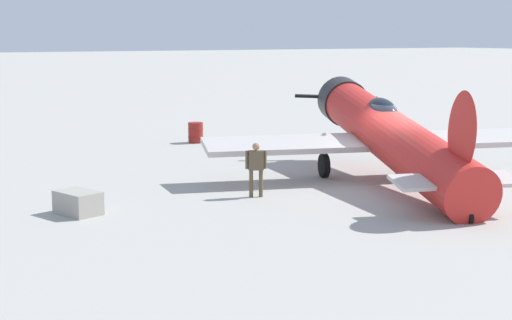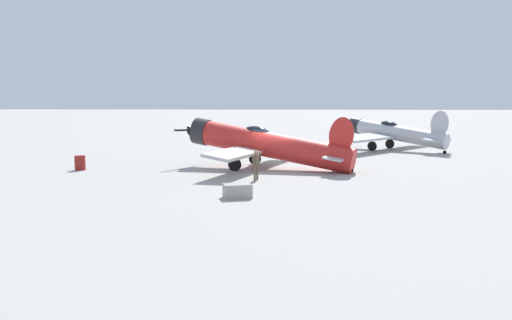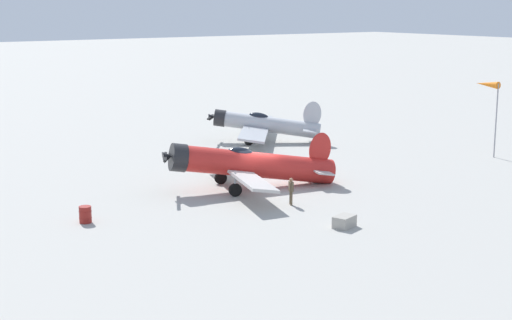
{
  "view_description": "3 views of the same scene",
  "coord_description": "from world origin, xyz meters",
  "views": [
    {
      "loc": [
        -18.13,
        15.33,
        4.69
      ],
      "look_at": [
        0.72,
        4.57,
        1.1
      ],
      "focal_mm": 53.01,
      "sensor_mm": 36.0,
      "label": 1
    },
    {
      "loc": [
        -1.3,
        32.46,
        4.33
      ],
      "look_at": [
        0.72,
        4.57,
        1.1
      ],
      "focal_mm": 36.63,
      "sensor_mm": 36.0,
      "label": 2
    },
    {
      "loc": [
        26.65,
        38.4,
        11.37
      ],
      "look_at": [
        0.0,
        -0.0,
        1.8
      ],
      "focal_mm": 53.46,
      "sensor_mm": 36.0,
      "label": 3
    }
  ],
  "objects": [
    {
      "name": "airplane_mid_apron",
      "position": [
        -9.78,
        -13.11,
        1.51
      ],
      "size": [
        10.07,
        11.95,
        3.55
      ],
      "rotation": [
        0.0,
        0.0,
        5.61
      ],
      "color": "#B7BABF",
      "rests_on": "ground_plane"
    },
    {
      "name": "equipment_crate",
      "position": [
        1.17,
        9.74,
        0.31
      ],
      "size": [
        1.4,
        1.15,
        0.62
      ],
      "rotation": [
        0.0,
        0.0,
        0.32
      ],
      "color": "#9E998E",
      "rests_on": "ground_plane"
    },
    {
      "name": "ground_plane",
      "position": [
        0.0,
        0.0,
        0.0
      ],
      "size": [
        400.0,
        400.0,
        0.0
      ],
      "primitive_type": "plane",
      "color": "#A8A59E"
    },
    {
      "name": "ground_crew_mechanic",
      "position": [
        0.72,
        4.57,
        0.97
      ],
      "size": [
        0.38,
        0.58,
        1.61
      ],
      "rotation": [
        0.0,
        0.0,
        2.71
      ],
      "color": "brown",
      "rests_on": "ground_plane"
    },
    {
      "name": "airplane_foreground",
      "position": [
        0.48,
        -0.15,
        1.55
      ],
      "size": [
        11.55,
        11.59,
        3.5
      ],
      "rotation": [
        0.0,
        0.0,
        5.98
      ],
      "color": "red",
      "rests_on": "ground_plane"
    },
    {
      "name": "fuel_drum",
      "position": [
        11.9,
        1.26,
        0.45
      ],
      "size": [
        0.69,
        0.69,
        0.9
      ],
      "color": "maroon",
      "rests_on": "ground_plane"
    }
  ]
}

